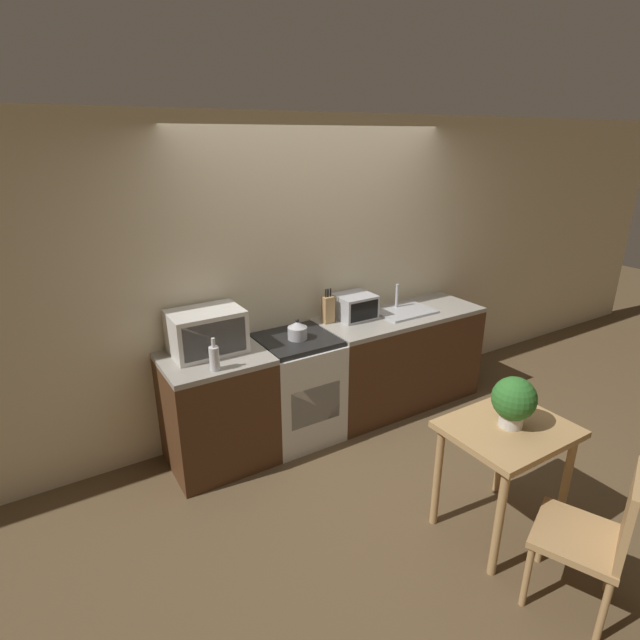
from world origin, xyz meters
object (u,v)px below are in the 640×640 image
object	(u,v)px
dining_table	(506,445)
dining_chair	(597,533)
microwave	(207,332)
kettle	(297,330)
bottle	(214,358)
stove_range	(297,388)
toaster_oven	(354,306)

from	to	relation	value
dining_table	dining_chair	size ratio (longest dim) A/B	0.86
microwave	dining_chair	size ratio (longest dim) A/B	0.59
kettle	bottle	world-z (taller)	bottle
kettle	bottle	distance (m)	0.79
stove_range	dining_chair	bearing A→B (deg)	-77.62
toaster_oven	kettle	bearing A→B (deg)	-166.46
kettle	microwave	distance (m)	0.71
dining_table	dining_chair	distance (m)	0.66
kettle	dining_table	size ratio (longest dim) A/B	0.22
toaster_oven	dining_table	world-z (taller)	toaster_oven
bottle	dining_chair	xyz separation A→B (m)	(1.26, -2.06, -0.50)
kettle	bottle	size ratio (longest dim) A/B	0.71
bottle	dining_chair	world-z (taller)	bottle
bottle	dining_chair	bearing A→B (deg)	-58.46
bottle	toaster_oven	size ratio (longest dim) A/B	0.72
bottle	toaster_oven	distance (m)	1.47
kettle	dining_table	bearing A→B (deg)	-70.57
dining_chair	stove_range	bearing A→B (deg)	79.29
stove_range	toaster_oven	size ratio (longest dim) A/B	2.73
stove_range	dining_chair	size ratio (longest dim) A/B	1.01
dining_table	stove_range	bearing A→B (deg)	109.07
microwave	dining_chair	world-z (taller)	microwave
kettle	dining_chair	distance (m)	2.35
microwave	dining_table	size ratio (longest dim) A/B	0.69
bottle	dining_table	distance (m)	1.97
microwave	toaster_oven	distance (m)	1.37
stove_range	bottle	xyz separation A→B (m)	(-0.76, -0.22, 0.54)
kettle	dining_chair	xyz separation A→B (m)	(0.50, -2.25, -0.47)
dining_chair	bottle	bearing A→B (deg)	98.44
microwave	bottle	xyz separation A→B (m)	(-0.07, -0.32, -0.07)
kettle	toaster_oven	size ratio (longest dim) A/B	0.51
microwave	toaster_oven	bearing A→B (deg)	1.31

